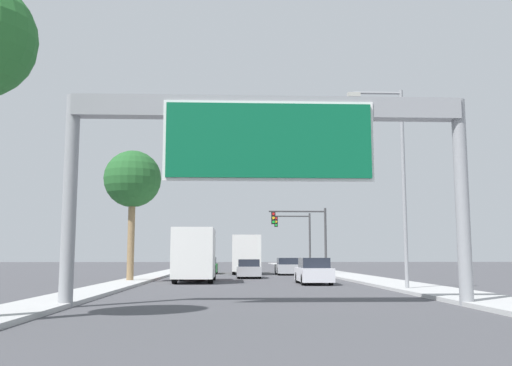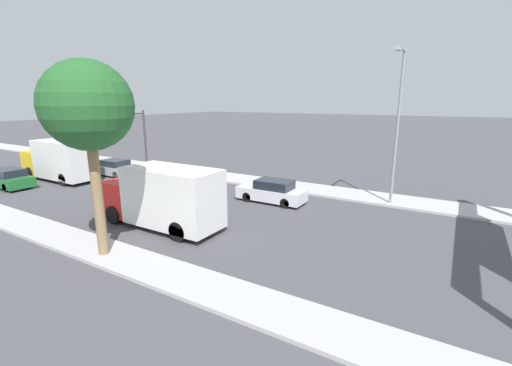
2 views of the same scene
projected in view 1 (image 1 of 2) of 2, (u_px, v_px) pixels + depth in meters
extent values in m
cube|color=#AFAFAF|center=(317.00, 270.00, 60.18)|extent=(3.00, 120.00, 0.15)
cube|color=#AFAFAF|center=(175.00, 271.00, 59.58)|extent=(2.00, 120.00, 0.15)
cylinder|color=gray|center=(70.00, 199.00, 18.41)|extent=(0.45, 0.45, 6.88)
cylinder|color=gray|center=(462.00, 201.00, 18.93)|extent=(0.45, 0.45, 6.88)
cube|color=gray|center=(268.00, 108.00, 19.06)|extent=(12.90, 0.60, 0.70)
cube|color=white|center=(269.00, 141.00, 18.61)|extent=(6.89, 0.08, 2.66)
cube|color=#0A5B38|center=(269.00, 141.00, 18.56)|extent=(6.69, 0.16, 2.46)
cube|color=#A5A8AD|center=(287.00, 269.00, 48.80)|extent=(1.87, 4.32, 0.72)
cube|color=#1E232D|center=(287.00, 261.00, 48.67)|extent=(1.64, 2.24, 0.55)
cylinder|color=black|center=(276.00, 271.00, 50.07)|extent=(0.22, 0.64, 0.64)
cylinder|color=black|center=(295.00, 271.00, 50.13)|extent=(0.22, 0.64, 0.64)
cylinder|color=black|center=(279.00, 272.00, 47.42)|extent=(0.22, 0.64, 0.64)
cylinder|color=black|center=(299.00, 271.00, 47.48)|extent=(0.22, 0.64, 0.64)
cube|color=#1E662D|center=(207.00, 268.00, 51.85)|extent=(1.87, 4.58, 0.74)
cube|color=#1E232D|center=(207.00, 260.00, 51.71)|extent=(1.65, 2.38, 0.56)
cylinder|color=black|center=(199.00, 270.00, 53.20)|extent=(0.22, 0.64, 0.64)
cylinder|color=black|center=(217.00, 270.00, 53.27)|extent=(0.22, 0.64, 0.64)
cylinder|color=black|center=(197.00, 271.00, 50.38)|extent=(0.22, 0.64, 0.64)
cylinder|color=black|center=(216.00, 271.00, 50.45)|extent=(0.22, 0.64, 0.64)
cube|color=silver|center=(313.00, 274.00, 32.92)|extent=(1.75, 4.54, 0.76)
cube|color=#1E232D|center=(314.00, 263.00, 32.78)|extent=(1.54, 2.36, 0.57)
cylinder|color=black|center=(298.00, 278.00, 34.25)|extent=(0.22, 0.64, 0.64)
cylinder|color=black|center=(323.00, 278.00, 34.31)|extent=(0.22, 0.64, 0.64)
cylinder|color=black|center=(303.00, 279.00, 31.46)|extent=(0.22, 0.64, 0.64)
cylinder|color=black|center=(331.00, 279.00, 31.52)|extent=(0.22, 0.64, 0.64)
cube|color=#A5A8AD|center=(249.00, 271.00, 41.88)|extent=(1.72, 4.44, 0.67)
cube|color=#1E232D|center=(249.00, 263.00, 41.73)|extent=(1.51, 2.31, 0.52)
cylinder|color=black|center=(238.00, 273.00, 43.18)|extent=(0.22, 0.64, 0.64)
cylinder|color=black|center=(258.00, 273.00, 43.24)|extent=(0.22, 0.64, 0.64)
cylinder|color=black|center=(239.00, 274.00, 40.46)|extent=(0.22, 0.64, 0.64)
cylinder|color=black|center=(260.00, 274.00, 40.52)|extent=(0.22, 0.64, 0.64)
cube|color=red|center=(198.00, 261.00, 38.19)|extent=(2.20, 1.99, 1.92)
cube|color=silver|center=(195.00, 253.00, 34.73)|extent=(2.39, 5.12, 2.96)
cylinder|color=black|center=(182.00, 273.00, 37.95)|extent=(0.28, 1.00, 1.00)
cylinder|color=black|center=(214.00, 273.00, 38.03)|extent=(0.28, 1.00, 1.00)
cylinder|color=black|center=(175.00, 275.00, 33.26)|extent=(0.28, 1.00, 1.00)
cylinder|color=black|center=(211.00, 275.00, 33.34)|extent=(0.28, 1.00, 1.00)
cube|color=yellow|center=(245.00, 259.00, 53.89)|extent=(2.24, 2.11, 2.00)
cube|color=silver|center=(246.00, 253.00, 50.23)|extent=(2.43, 5.42, 3.09)
cylinder|color=black|center=(234.00, 268.00, 53.64)|extent=(0.28, 1.00, 1.00)
cylinder|color=black|center=(256.00, 268.00, 53.73)|extent=(0.28, 1.00, 1.00)
cylinder|color=black|center=(234.00, 269.00, 48.67)|extent=(0.28, 1.00, 1.00)
cylinder|color=black|center=(259.00, 269.00, 48.76)|extent=(0.28, 1.00, 1.00)
cylinder|color=#3D3D3F|center=(326.00, 241.00, 48.60)|extent=(0.20, 0.20, 5.70)
cylinder|color=#3D3D3F|center=(297.00, 211.00, 48.82)|extent=(4.85, 0.14, 0.14)
cube|color=black|center=(273.00, 218.00, 48.67)|extent=(0.35, 0.28, 1.05)
cylinder|color=red|center=(273.00, 214.00, 48.55)|extent=(0.22, 0.04, 0.22)
cylinder|color=yellow|center=(273.00, 218.00, 48.51)|extent=(0.22, 0.04, 0.22)
cylinder|color=green|center=(273.00, 222.00, 48.47)|extent=(0.22, 0.04, 0.22)
cylinder|color=#3D3D3F|center=(310.00, 242.00, 58.53)|extent=(0.20, 0.20, 5.98)
cylinder|color=#3D3D3F|center=(291.00, 216.00, 58.79)|extent=(3.78, 0.14, 0.14)
cube|color=black|center=(276.00, 222.00, 58.66)|extent=(0.35, 0.28, 1.05)
cylinder|color=red|center=(276.00, 218.00, 58.54)|extent=(0.22, 0.04, 0.22)
cylinder|color=yellow|center=(276.00, 222.00, 58.50)|extent=(0.22, 0.04, 0.22)
cylinder|color=green|center=(276.00, 225.00, 58.45)|extent=(0.22, 0.04, 0.22)
cylinder|color=#8C704C|center=(131.00, 230.00, 35.09)|extent=(0.42, 0.42, 6.38)
sphere|color=#235B28|center=(133.00, 179.00, 35.49)|extent=(3.54, 3.54, 3.54)
cylinder|color=gray|center=(404.00, 189.00, 26.71)|extent=(0.18, 0.18, 9.50)
cylinder|color=gray|center=(377.00, 93.00, 27.25)|extent=(2.28, 0.12, 0.12)
cube|color=#B2B2A8|center=(354.00, 95.00, 27.19)|extent=(0.60, 0.28, 0.20)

